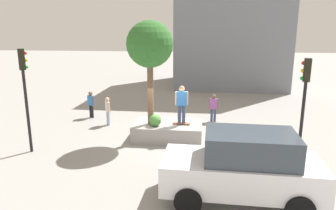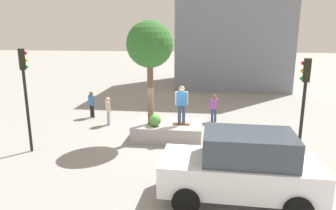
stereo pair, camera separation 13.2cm
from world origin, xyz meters
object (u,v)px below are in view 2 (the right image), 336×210
object	(u,v)px
traffic_light_corner	(25,83)
skateboarder	(182,102)
skateboard	(181,123)
traffic_light_median	(304,94)
plaza_tree	(150,45)
pedestrian_crossing	(108,109)
bystander_watching	(214,106)
planter_ledge	(168,131)
police_car	(242,167)
passerby_with_bag	(92,102)

from	to	relation	value
traffic_light_corner	skateboarder	bearing A→B (deg)	-160.41
skateboard	traffic_light_median	xyz separation A→B (m)	(-4.71, 2.31, 2.02)
plaza_tree	traffic_light_corner	bearing A→B (deg)	24.19
plaza_tree	skateboard	size ratio (longest dim) A/B	5.88
traffic_light_corner	plaza_tree	bearing A→B (deg)	-155.81
skateboard	pedestrian_crossing	size ratio (longest dim) A/B	0.52
skateboarder	bystander_watching	xyz separation A→B (m)	(-1.58, -3.20, -0.94)
planter_ledge	police_car	size ratio (longest dim) A/B	0.68
plaza_tree	skateboard	xyz separation A→B (m)	(-1.46, -0.07, -3.63)
skateboard	skateboarder	distance (m)	1.05
planter_ledge	skateboard	xyz separation A→B (m)	(-0.66, 0.12, 0.44)
police_car	bystander_watching	bearing A→B (deg)	-85.36
plaza_tree	bystander_watching	size ratio (longest dim) A/B	3.02
police_car	traffic_light_median	xyz separation A→B (m)	(-2.45, -2.88, 1.72)
police_car	pedestrian_crossing	distance (m)	9.55
traffic_light_corner	traffic_light_median	distance (m)	11.02
traffic_light_corner	pedestrian_crossing	size ratio (longest dim) A/B	2.81
planter_ledge	pedestrian_crossing	xyz separation A→B (m)	(3.53, -1.73, 0.52)
skateboard	passerby_with_bag	distance (m)	6.46
skateboard	police_car	xyz separation A→B (m)	(-2.26, 5.19, 0.30)
plaza_tree	police_car	world-z (taller)	plaza_tree
traffic_light_corner	passerby_with_bag	size ratio (longest dim) A/B	2.76
skateboarder	bystander_watching	world-z (taller)	skateboarder
police_car	passerby_with_bag	distance (m)	11.51
police_car	passerby_with_bag	world-z (taller)	police_car
traffic_light_corner	bystander_watching	size ratio (longest dim) A/B	2.76
planter_ledge	police_car	world-z (taller)	police_car
traffic_light_median	passerby_with_bag	distance (m)	11.86
skateboard	police_car	distance (m)	5.67
skateboarder	traffic_light_median	size ratio (longest dim) A/B	0.43
planter_ledge	skateboard	world-z (taller)	skateboard
plaza_tree	planter_ledge	bearing A→B (deg)	-166.83
planter_ledge	bystander_watching	bearing A→B (deg)	-126.03
traffic_light_corner	pedestrian_crossing	distance (m)	5.08
planter_ledge	skateboard	distance (m)	0.80
plaza_tree	bystander_watching	bearing A→B (deg)	-132.98
planter_ledge	passerby_with_bag	size ratio (longest dim) A/B	2.05
plaza_tree	police_car	size ratio (longest dim) A/B	1.00
planter_ledge	traffic_light_corner	world-z (taller)	traffic_light_corner
police_car	traffic_light_median	world-z (taller)	traffic_light_median
skateboard	pedestrian_crossing	world-z (taller)	pedestrian_crossing
skateboard	traffic_light_median	size ratio (longest dim) A/B	0.20
skateboarder	pedestrian_crossing	distance (m)	4.67
planter_ledge	police_car	xyz separation A→B (m)	(-2.92, 5.32, 0.74)
passerby_with_bag	bystander_watching	xyz separation A→B (m)	(-7.20, -0.01, 0.00)
skateboarder	traffic_light_corner	size ratio (longest dim) A/B	0.41
passerby_with_bag	planter_ledge	bearing A→B (deg)	148.28
passerby_with_bag	skateboard	bearing A→B (deg)	150.42
passerby_with_bag	traffic_light_median	bearing A→B (deg)	151.96
skateboarder	traffic_light_median	distance (m)	5.33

